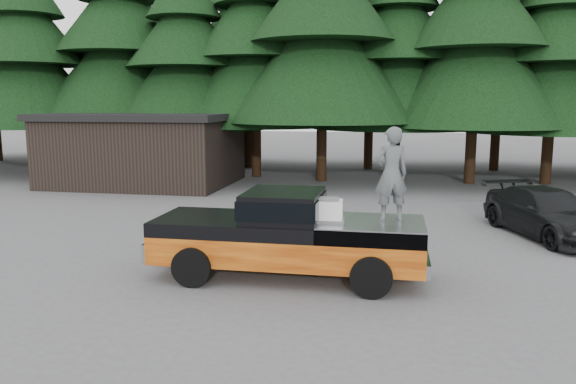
% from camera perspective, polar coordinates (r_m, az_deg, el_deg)
% --- Properties ---
extents(ground, '(120.00, 120.00, 0.00)m').
position_cam_1_polar(ground, '(13.27, -0.37, -7.59)').
color(ground, '#4E4E51').
rests_on(ground, ground).
extents(pickup_truck, '(6.00, 2.04, 1.33)m').
position_cam_1_polar(pickup_truck, '(12.33, 0.01, -5.69)').
color(pickup_truck, orange).
rests_on(pickup_truck, ground).
extents(truck_cab, '(1.66, 1.90, 0.59)m').
position_cam_1_polar(truck_cab, '(12.14, -0.45, -1.28)').
color(truck_cab, black).
rests_on(truck_cab, pickup_truck).
extents(air_compressor, '(0.66, 0.56, 0.43)m').
position_cam_1_polar(air_compressor, '(11.84, 4.04, -1.97)').
color(air_compressor, silver).
rests_on(air_compressor, pickup_truck).
extents(man_on_bed, '(0.84, 0.69, 1.99)m').
position_cam_1_polar(man_on_bed, '(11.97, 10.45, 1.81)').
color(man_on_bed, '#4D5254').
rests_on(man_on_bed, pickup_truck).
extents(parked_car, '(3.43, 5.11, 1.38)m').
position_cam_1_polar(parked_car, '(17.68, 24.86, -1.92)').
color(parked_car, black).
rests_on(parked_car, ground).
extents(utility_building, '(8.40, 6.40, 3.30)m').
position_cam_1_polar(utility_building, '(27.10, -14.36, 4.31)').
color(utility_building, black).
rests_on(utility_building, ground).
extents(treeline, '(60.15, 16.05, 17.50)m').
position_cam_1_polar(treeline, '(29.99, 7.04, 16.57)').
color(treeline, black).
rests_on(treeline, ground).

